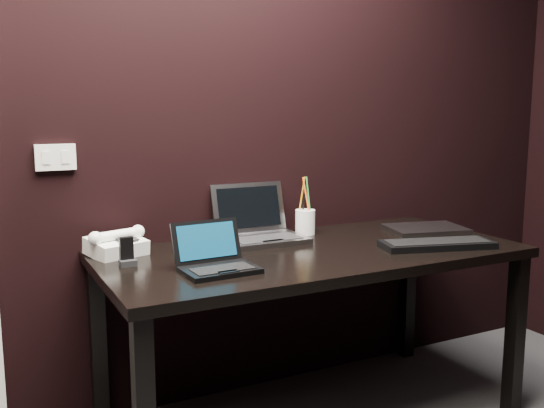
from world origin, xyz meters
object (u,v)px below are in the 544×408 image
desk_phone (116,244)px  pen_cup (305,221)px  desk (312,268)px  netbook (216,261)px  mobile_phone (127,255)px  silver_laptop (260,230)px  closed_laptop (426,229)px  ext_keyboard (437,244)px

desk_phone → pen_cup: (0.85, 0.01, 0.02)m
desk → pen_cup: (0.13, 0.27, 0.14)m
netbook → pen_cup: bearing=33.8°
mobile_phone → pen_cup: 0.87m
desk → silver_laptop: 0.30m
mobile_phone → netbook: bearing=-39.8°
desk_phone → pen_cup: pen_cup is taller
desk_phone → mobile_phone: size_ratio=2.39×
desk_phone → mobile_phone: (-0.00, -0.17, -0.00)m
silver_laptop → closed_laptop: 0.79m
ext_keyboard → mobile_phone: (-1.20, 0.30, 0.02)m
ext_keyboard → mobile_phone: bearing=166.0°
pen_cup → ext_keyboard: bearing=-54.1°
ext_keyboard → silver_laptop: bearing=142.8°
silver_laptop → mobile_phone: (-0.61, -0.15, -0.01)m
netbook → mobile_phone: size_ratio=2.59×
desk → desk_phone: (-0.73, 0.26, 0.12)m
desk → closed_laptop: size_ratio=4.32×
desk → silver_laptop: silver_laptop is taller
silver_laptop → pen_cup: 0.25m
desk → ext_keyboard: bearing=-23.8°
ext_keyboard → closed_laptop: size_ratio=1.24×
silver_laptop → closed_laptop: size_ratio=0.88×
ext_keyboard → closed_laptop: ext_keyboard is taller
closed_laptop → ext_keyboard: bearing=-123.0°
desk_phone → pen_cup: 0.85m
netbook → closed_laptop: bearing=9.6°
closed_laptop → desk_phone: bearing=171.9°
desk → netbook: (-0.47, -0.13, 0.11)m
silver_laptop → netbook: bearing=-133.6°
netbook → mobile_phone: 0.34m
silver_laptop → ext_keyboard: silver_laptop is taller
silver_laptop → desk_phone: size_ratio=1.41×
desk → mobile_phone: 0.74m
ext_keyboard → desk: bearing=156.2°
desk_phone → closed_laptop: bearing=-8.1°
silver_laptop → mobile_phone: silver_laptop is taller
netbook → desk_phone: 0.47m
desk → netbook: bearing=-164.9°
desk_phone → pen_cup: size_ratio=0.94×
desk → mobile_phone: bearing=172.9°
mobile_phone → silver_laptop: bearing=13.7°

